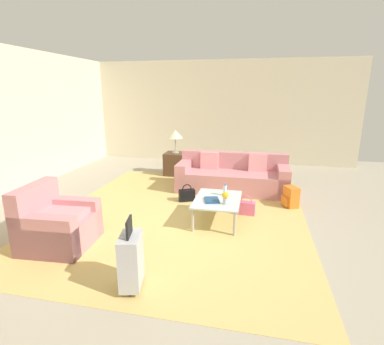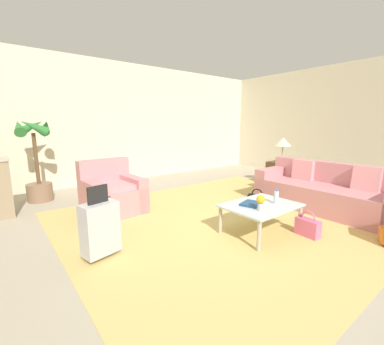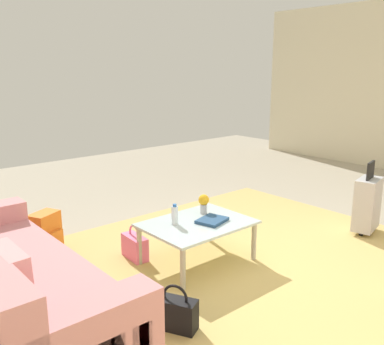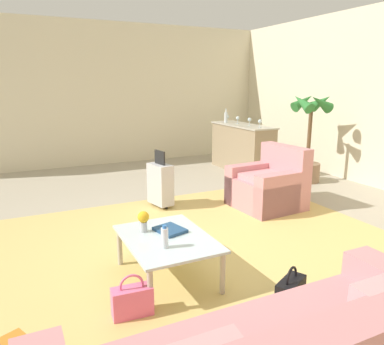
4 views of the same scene
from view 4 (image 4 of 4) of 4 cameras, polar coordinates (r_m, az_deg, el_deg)
ground_plane at (r=4.21m, az=0.63°, el=-11.91°), size 12.00×12.00×0.00m
wall_left at (r=8.63m, az=-14.70°, el=11.38°), size 0.12×8.00×3.10m
area_rug at (r=3.83m, az=7.53°, el=-14.68°), size 5.20×4.40×0.01m
armchair at (r=5.67m, az=11.81°, el=-2.17°), size 0.95×0.94×0.90m
coffee_table at (r=3.54m, az=-3.83°, el=-10.53°), size 1.02×0.76×0.42m
water_bottle at (r=3.27m, az=-4.19°, el=-9.85°), size 0.06×0.06×0.20m
coffee_table_book at (r=3.64m, az=-3.38°, el=-8.71°), size 0.33×0.29×0.03m
flower_vase at (r=3.62m, az=-7.41°, el=-7.13°), size 0.11×0.11×0.21m
bar_console at (r=7.90m, az=7.62°, el=3.87°), size 1.68×0.56×0.97m
wine_glass_leftmost at (r=8.30m, az=5.40°, el=8.41°), size 0.08×0.08×0.15m
wine_glass_left_of_centre at (r=7.98m, az=6.98°, el=8.18°), size 0.08×0.08×0.15m
wine_glass_right_of_centre at (r=7.68m, az=8.75°, el=7.92°), size 0.08×0.08×0.15m
wine_glass_rightmost at (r=7.36m, az=10.31°, el=7.62°), size 0.08×0.08×0.15m
wine_bottle_clear at (r=8.19m, az=5.19°, el=8.42°), size 0.07×0.07×0.30m
suitcase_silver at (r=5.54m, az=-4.85°, el=-1.69°), size 0.44×0.30×0.85m
handbag_black at (r=3.33m, az=14.77°, el=-17.23°), size 0.27×0.35×0.36m
handbag_pink at (r=3.16m, az=-9.09°, el=-18.72°), size 0.16×0.33×0.36m
potted_palm at (r=7.21m, az=17.41°, el=4.90°), size 0.64×0.64×1.66m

